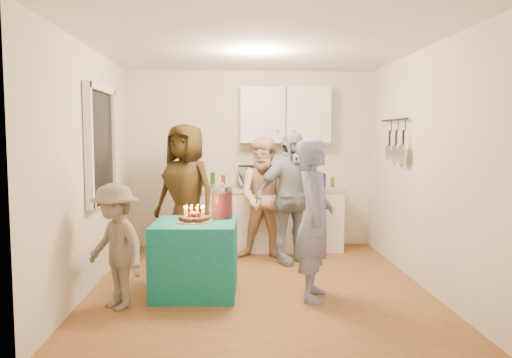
{
  "coord_description": "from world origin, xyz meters",
  "views": [
    {
      "loc": [
        -0.3,
        -5.43,
        1.66
      ],
      "look_at": [
        0.0,
        0.35,
        1.15
      ],
      "focal_mm": 35.0,
      "sensor_mm": 36.0,
      "label": 1
    }
  ],
  "objects_px": {
    "child_near_left": "(115,246)",
    "counter": "(265,220)",
    "man_birthday": "(315,219)",
    "woman_back_left": "(186,193)",
    "punch_jar": "(222,202)",
    "woman_back_right": "(290,198)",
    "microwave": "(258,177)",
    "woman_back_center": "(266,198)",
    "party_table": "(195,258)"
  },
  "relations": [
    {
      "from": "counter",
      "to": "child_near_left",
      "type": "relative_size",
      "value": 1.82
    },
    {
      "from": "woman_back_right",
      "to": "child_near_left",
      "type": "height_order",
      "value": "woman_back_right"
    },
    {
      "from": "microwave",
      "to": "woman_back_center",
      "type": "bearing_deg",
      "value": -82.17
    },
    {
      "from": "microwave",
      "to": "child_near_left",
      "type": "relative_size",
      "value": 0.46
    },
    {
      "from": "woman_back_right",
      "to": "man_birthday",
      "type": "bearing_deg",
      "value": -112.05
    },
    {
      "from": "party_table",
      "to": "woman_back_center",
      "type": "height_order",
      "value": "woman_back_center"
    },
    {
      "from": "counter",
      "to": "microwave",
      "type": "height_order",
      "value": "microwave"
    },
    {
      "from": "man_birthday",
      "to": "woman_back_right",
      "type": "bearing_deg",
      "value": 16.76
    },
    {
      "from": "woman_back_left",
      "to": "man_birthday",
      "type": "bearing_deg",
      "value": -17.01
    },
    {
      "from": "microwave",
      "to": "woman_back_center",
      "type": "height_order",
      "value": "woman_back_center"
    },
    {
      "from": "man_birthday",
      "to": "child_near_left",
      "type": "xyz_separation_m",
      "value": [
        -1.95,
        -0.2,
        -0.21
      ]
    },
    {
      "from": "microwave",
      "to": "woman_back_right",
      "type": "relative_size",
      "value": 0.33
    },
    {
      "from": "man_birthday",
      "to": "woman_back_right",
      "type": "relative_size",
      "value": 0.95
    },
    {
      "from": "man_birthday",
      "to": "child_near_left",
      "type": "distance_m",
      "value": 1.97
    },
    {
      "from": "punch_jar",
      "to": "child_near_left",
      "type": "bearing_deg",
      "value": -147.22
    },
    {
      "from": "counter",
      "to": "woman_back_center",
      "type": "height_order",
      "value": "woman_back_center"
    },
    {
      "from": "punch_jar",
      "to": "woman_back_right",
      "type": "distance_m",
      "value": 1.3
    },
    {
      "from": "party_table",
      "to": "man_birthday",
      "type": "height_order",
      "value": "man_birthday"
    },
    {
      "from": "woman_back_center",
      "to": "child_near_left",
      "type": "height_order",
      "value": "woman_back_center"
    },
    {
      "from": "woman_back_left",
      "to": "woman_back_right",
      "type": "height_order",
      "value": "woman_back_left"
    },
    {
      "from": "punch_jar",
      "to": "woman_back_center",
      "type": "bearing_deg",
      "value": 65.14
    },
    {
      "from": "microwave",
      "to": "woman_back_right",
      "type": "height_order",
      "value": "woman_back_right"
    },
    {
      "from": "counter",
      "to": "child_near_left",
      "type": "xyz_separation_m",
      "value": [
        -1.6,
        -2.4,
        0.17
      ]
    },
    {
      "from": "woman_back_center",
      "to": "child_near_left",
      "type": "distance_m",
      "value": 2.47
    },
    {
      "from": "party_table",
      "to": "punch_jar",
      "type": "height_order",
      "value": "punch_jar"
    },
    {
      "from": "counter",
      "to": "child_near_left",
      "type": "distance_m",
      "value": 2.89
    },
    {
      "from": "counter",
      "to": "man_birthday",
      "type": "relative_size",
      "value": 1.35
    },
    {
      "from": "counter",
      "to": "punch_jar",
      "type": "relative_size",
      "value": 6.47
    },
    {
      "from": "woman_back_right",
      "to": "child_near_left",
      "type": "distance_m",
      "value": 2.49
    },
    {
      "from": "man_birthday",
      "to": "counter",
      "type": "bearing_deg",
      "value": 22.61
    },
    {
      "from": "microwave",
      "to": "counter",
      "type": "bearing_deg",
      "value": -1.86
    },
    {
      "from": "microwave",
      "to": "party_table",
      "type": "relative_size",
      "value": 0.66
    },
    {
      "from": "punch_jar",
      "to": "woman_back_right",
      "type": "relative_size",
      "value": 0.2
    },
    {
      "from": "punch_jar",
      "to": "woman_back_center",
      "type": "xyz_separation_m",
      "value": [
        0.57,
        1.24,
        -0.11
      ]
    },
    {
      "from": "punch_jar",
      "to": "man_birthday",
      "type": "relative_size",
      "value": 0.21
    },
    {
      "from": "party_table",
      "to": "punch_jar",
      "type": "bearing_deg",
      "value": 38.88
    },
    {
      "from": "child_near_left",
      "to": "counter",
      "type": "bearing_deg",
      "value": 100.03
    },
    {
      "from": "microwave",
      "to": "child_near_left",
      "type": "bearing_deg",
      "value": -123.77
    },
    {
      "from": "punch_jar",
      "to": "woman_back_left",
      "type": "relative_size",
      "value": 0.19
    },
    {
      "from": "woman_back_right",
      "to": "child_near_left",
      "type": "bearing_deg",
      "value": -164.21
    },
    {
      "from": "woman_back_left",
      "to": "party_table",
      "type": "bearing_deg",
      "value": -49.66
    },
    {
      "from": "woman_back_left",
      "to": "child_near_left",
      "type": "relative_size",
      "value": 1.5
    },
    {
      "from": "child_near_left",
      "to": "woman_back_right",
      "type": "bearing_deg",
      "value": 84.73
    },
    {
      "from": "party_table",
      "to": "man_birthday",
      "type": "distance_m",
      "value": 1.31
    },
    {
      "from": "counter",
      "to": "woman_back_left",
      "type": "bearing_deg",
      "value": -152.55
    },
    {
      "from": "microwave",
      "to": "party_table",
      "type": "height_order",
      "value": "microwave"
    },
    {
      "from": "woman_back_left",
      "to": "child_near_left",
      "type": "height_order",
      "value": "woman_back_left"
    },
    {
      "from": "man_birthday",
      "to": "woman_back_left",
      "type": "relative_size",
      "value": 0.9
    },
    {
      "from": "woman_back_center",
      "to": "woman_back_right",
      "type": "distance_m",
      "value": 0.39
    },
    {
      "from": "counter",
      "to": "punch_jar",
      "type": "xyz_separation_m",
      "value": [
        -0.59,
        -1.75,
        0.5
      ]
    }
  ]
}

